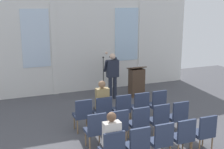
{
  "coord_description": "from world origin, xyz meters",
  "views": [
    {
      "loc": [
        -3.29,
        -4.84,
        3.51
      ],
      "look_at": [
        0.2,
        3.93,
        1.21
      ],
      "focal_mm": 48.48,
      "sensor_mm": 36.0,
      "label": 1
    }
  ],
  "objects_px": {
    "mic_stand": "(103,89)",
    "chair_r1_c2": "(139,121)",
    "chair_r0_c3": "(140,105)",
    "chair_r1_c3": "(159,118)",
    "speaker": "(112,73)",
    "audience_r2_c0": "(111,138)",
    "chair_r2_c3": "(183,135)",
    "chair_r2_c2": "(161,139)",
    "chair_r0_c4": "(157,103)",
    "chair_r0_c0": "(83,113)",
    "lectern": "(137,82)",
    "chair_r0_c2": "(122,108)",
    "chair_r2_c4": "(204,131)",
    "chair_r2_c1": "(138,144)",
    "chair_r0_c1": "(103,110)",
    "chair_r1_c4": "(178,115)",
    "chair_r1_c0": "(96,128)",
    "chair_r2_c0": "(112,148)",
    "chair_r1_c1": "(118,125)",
    "audience_r0_c1": "(102,102)"
  },
  "relations": [
    {
      "from": "chair_r0_c1",
      "to": "chair_r0_c2",
      "type": "relative_size",
      "value": 1.0
    },
    {
      "from": "speaker",
      "to": "chair_r1_c4",
      "type": "height_order",
      "value": "speaker"
    },
    {
      "from": "chair_r0_c4",
      "to": "chair_r2_c1",
      "type": "distance_m",
      "value": 2.8
    },
    {
      "from": "chair_r1_c0",
      "to": "audience_r2_c0",
      "type": "bearing_deg",
      "value": -90.0
    },
    {
      "from": "chair_r1_c0",
      "to": "chair_r2_c0",
      "type": "height_order",
      "value": "same"
    },
    {
      "from": "chair_r0_c3",
      "to": "chair_r1_c3",
      "type": "height_order",
      "value": "same"
    },
    {
      "from": "chair_r1_c2",
      "to": "lectern",
      "type": "bearing_deg",
      "value": 64.76
    },
    {
      "from": "mic_stand",
      "to": "audience_r0_c1",
      "type": "height_order",
      "value": "mic_stand"
    },
    {
      "from": "mic_stand",
      "to": "chair_r0_c3",
      "type": "distance_m",
      "value": 2.63
    },
    {
      "from": "chair_r1_c1",
      "to": "chair_r1_c4",
      "type": "relative_size",
      "value": 1.0
    },
    {
      "from": "chair_r0_c3",
      "to": "chair_r2_c0",
      "type": "distance_m",
      "value": 2.8
    },
    {
      "from": "chair_r1_c0",
      "to": "chair_r1_c2",
      "type": "distance_m",
      "value": 1.16
    },
    {
      "from": "chair_r1_c3",
      "to": "chair_r1_c4",
      "type": "bearing_deg",
      "value": 0.0
    },
    {
      "from": "chair_r0_c0",
      "to": "speaker",
      "type": "bearing_deg",
      "value": 52.61
    },
    {
      "from": "speaker",
      "to": "audience_r2_c0",
      "type": "bearing_deg",
      "value": -112.08
    },
    {
      "from": "chair_r0_c0",
      "to": "chair_r0_c1",
      "type": "height_order",
      "value": "same"
    },
    {
      "from": "chair_r2_c1",
      "to": "chair_r2_c3",
      "type": "height_order",
      "value": "same"
    },
    {
      "from": "chair_r2_c0",
      "to": "chair_r2_c2",
      "type": "distance_m",
      "value": 1.16
    },
    {
      "from": "mic_stand",
      "to": "chair_r2_c4",
      "type": "xyz_separation_m",
      "value": [
        0.77,
        -4.81,
        0.2
      ]
    },
    {
      "from": "chair_r0_c3",
      "to": "chair_r2_c1",
      "type": "bearing_deg",
      "value": -118.01
    },
    {
      "from": "chair_r0_c4",
      "to": "chair_r2_c3",
      "type": "xyz_separation_m",
      "value": [
        -0.58,
        -2.19,
        0.0
      ]
    },
    {
      "from": "chair_r1_c2",
      "to": "chair_r2_c2",
      "type": "distance_m",
      "value": 1.09
    },
    {
      "from": "mic_stand",
      "to": "chair_r2_c3",
      "type": "height_order",
      "value": "mic_stand"
    },
    {
      "from": "chair_r0_c3",
      "to": "chair_r1_c1",
      "type": "relative_size",
      "value": 1.0
    },
    {
      "from": "chair_r1_c0",
      "to": "chair_r2_c4",
      "type": "relative_size",
      "value": 1.0
    },
    {
      "from": "mic_stand",
      "to": "chair_r2_c2",
      "type": "bearing_deg",
      "value": -94.69
    },
    {
      "from": "chair_r0_c1",
      "to": "lectern",
      "type": "bearing_deg",
      "value": 46.95
    },
    {
      "from": "audience_r0_c1",
      "to": "chair_r2_c2",
      "type": "relative_size",
      "value": 1.47
    },
    {
      "from": "chair_r0_c2",
      "to": "chair_r1_c2",
      "type": "relative_size",
      "value": 1.0
    },
    {
      "from": "chair_r2_c0",
      "to": "mic_stand",
      "type": "bearing_deg",
      "value": 72.03
    },
    {
      "from": "mic_stand",
      "to": "speaker",
      "type": "bearing_deg",
      "value": -42.08
    },
    {
      "from": "chair_r1_c1",
      "to": "chair_r2_c3",
      "type": "bearing_deg",
      "value": -43.22
    },
    {
      "from": "lectern",
      "to": "chair_r0_c1",
      "type": "distance_m",
      "value": 3.25
    },
    {
      "from": "chair_r2_c1",
      "to": "chair_r2_c4",
      "type": "relative_size",
      "value": 1.0
    },
    {
      "from": "chair_r1_c2",
      "to": "chair_r1_c4",
      "type": "bearing_deg",
      "value": 0.0
    },
    {
      "from": "mic_stand",
      "to": "lectern",
      "type": "bearing_deg",
      "value": -11.16
    },
    {
      "from": "chair_r0_c2",
      "to": "chair_r1_c0",
      "type": "bearing_deg",
      "value": -136.78
    },
    {
      "from": "audience_r0_c1",
      "to": "chair_r2_c4",
      "type": "distance_m",
      "value": 2.87
    },
    {
      "from": "mic_stand",
      "to": "chair_r1_c0",
      "type": "height_order",
      "value": "mic_stand"
    },
    {
      "from": "chair_r0_c0",
      "to": "chair_r2_c3",
      "type": "xyz_separation_m",
      "value": [
        1.75,
        -2.19,
        0.0
      ]
    },
    {
      "from": "mic_stand",
      "to": "chair_r1_c2",
      "type": "height_order",
      "value": "mic_stand"
    },
    {
      "from": "speaker",
      "to": "chair_r0_c2",
      "type": "bearing_deg",
      "value": -105.41
    },
    {
      "from": "lectern",
      "to": "chair_r0_c2",
      "type": "bearing_deg",
      "value": -124.56
    },
    {
      "from": "chair_r0_c0",
      "to": "chair_r1_c2",
      "type": "height_order",
      "value": "same"
    },
    {
      "from": "chair_r0_c3",
      "to": "chair_r1_c3",
      "type": "distance_m",
      "value": 1.09
    },
    {
      "from": "chair_r2_c2",
      "to": "chair_r2_c4",
      "type": "relative_size",
      "value": 1.0
    },
    {
      "from": "chair_r1_c0",
      "to": "chair_r1_c4",
      "type": "xyz_separation_m",
      "value": [
        2.33,
        0.0,
        0.0
      ]
    },
    {
      "from": "chair_r1_c2",
      "to": "mic_stand",
      "type": "bearing_deg",
      "value": 83.93
    },
    {
      "from": "chair_r0_c4",
      "to": "chair_r2_c1",
      "type": "relative_size",
      "value": 1.0
    },
    {
      "from": "audience_r0_c1",
      "to": "lectern",
      "type": "bearing_deg",
      "value": 45.99
    }
  ]
}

